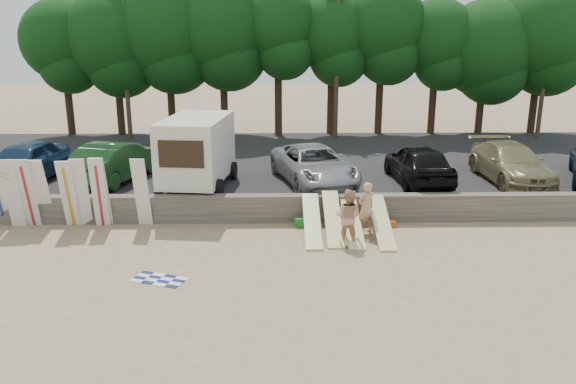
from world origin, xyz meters
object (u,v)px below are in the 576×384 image
(box_trailer, at_px, (197,149))
(car_0, at_px, (24,163))
(car_2, at_px, (314,165))
(car_3, at_px, (418,163))
(car_1, at_px, (116,161))
(car_4, at_px, (511,163))
(beachgoer_b, at_px, (348,217))
(cooler, at_px, (300,222))
(beachgoer_a, at_px, (366,208))

(box_trailer, relative_size, car_0, 0.93)
(car_2, bearing_deg, car_0, 163.74)
(car_3, bearing_deg, car_0, -4.39)
(car_1, bearing_deg, car_4, -165.82)
(box_trailer, bearing_deg, car_2, 13.42)
(car_2, relative_size, beachgoer_b, 2.94)
(box_trailer, distance_m, cooler, 5.35)
(car_0, height_order, car_2, car_0)
(car_2, distance_m, car_3, 4.29)
(box_trailer, xyz_separation_m, cooler, (4.00, -2.86, -2.11))
(car_1, height_order, car_4, car_1)
(beachgoer_a, distance_m, cooler, 2.45)
(box_trailer, relative_size, car_2, 0.85)
(beachgoer_b, height_order, cooler, beachgoer_b)
(beachgoer_b, bearing_deg, box_trailer, -14.49)
(car_1, bearing_deg, beachgoer_a, 170.01)
(car_3, bearing_deg, box_trailer, -0.17)
(car_1, xyz_separation_m, beachgoer_b, (9.03, -5.63, -0.61))
(car_4, bearing_deg, car_0, 178.48)
(car_0, relative_size, car_3, 1.04)
(car_0, distance_m, car_4, 20.11)
(car_3, relative_size, car_4, 0.91)
(car_4, relative_size, cooler, 13.90)
(cooler, bearing_deg, beachgoer_b, -57.57)
(car_3, height_order, cooler, car_3)
(car_0, height_order, car_1, car_0)
(car_1, xyz_separation_m, car_4, (16.45, -0.31, -0.07))
(car_1, relative_size, cooler, 13.40)
(car_2, height_order, car_3, car_3)
(cooler, bearing_deg, car_1, 144.24)
(car_3, xyz_separation_m, cooler, (-4.99, -3.39, -1.36))
(car_3, distance_m, cooler, 6.18)
(car_0, distance_m, car_2, 11.90)
(car_1, height_order, beachgoer_b, car_1)
(car_2, height_order, beachgoer_a, car_2)
(car_2, height_order, cooler, car_2)
(car_0, bearing_deg, car_4, 7.30)
(car_0, xyz_separation_m, car_3, (16.20, -0.24, -0.03))
(car_1, distance_m, car_3, 12.55)
(car_1, relative_size, car_3, 1.06)
(box_trailer, relative_size, car_4, 0.88)
(car_0, distance_m, car_1, 3.67)
(car_3, height_order, beachgoer_b, car_3)
(beachgoer_b, bearing_deg, car_4, -119.00)
(car_0, distance_m, car_3, 16.20)
(beachgoer_b, bearing_deg, beachgoer_a, -100.92)
(car_1, height_order, car_3, car_1)
(box_trailer, relative_size, car_1, 0.91)
(car_4, relative_size, beachgoer_a, 2.92)
(box_trailer, distance_m, car_1, 3.78)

